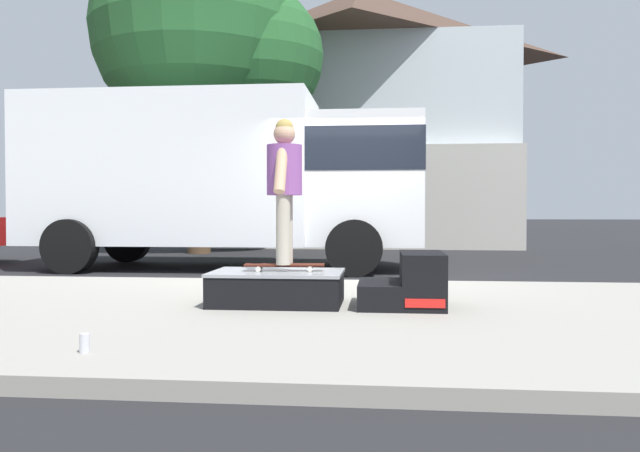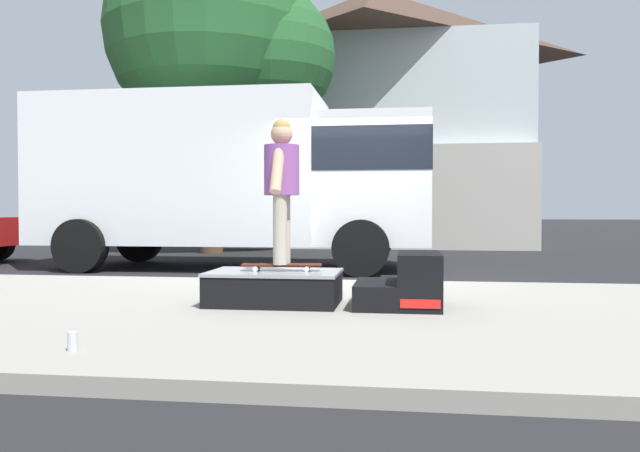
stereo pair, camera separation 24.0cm
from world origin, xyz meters
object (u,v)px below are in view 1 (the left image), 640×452
skate_box (277,286)px  skater_kid (284,179)px  soda_can (85,343)px  street_tree_main (210,38)px  box_truck (228,174)px  skateboard (285,265)px  kicker_ramp (409,284)px

skate_box → skater_kid: bearing=15.4°
soda_can → skater_kid: bearing=66.6°
skate_box → street_tree_main: 10.52m
skater_kid → soda_can: (-0.95, -2.20, -1.17)m
soda_can → box_truck: bearing=96.8°
skate_box → soda_can: (-0.89, -2.18, -0.11)m
skateboard → soda_can: (-0.95, -2.20, -0.32)m
soda_can → box_truck: 7.34m
soda_can → street_tree_main: (-2.24, 10.94, 5.02)m
box_truck → skater_kid: bearing=-69.8°
skate_box → skater_kid: 1.05m
soda_can → box_truck: size_ratio=0.02×
box_truck → street_tree_main: bearing=109.9°
street_tree_main → soda_can: bearing=-78.5°
skateboard → street_tree_main: street_tree_main is taller
box_truck → skateboard: bearing=-69.8°
box_truck → street_tree_main: 5.36m
skate_box → soda_can: size_ratio=10.13×
skate_box → kicker_ramp: (1.27, -0.00, 0.04)m
kicker_ramp → street_tree_main: (-4.40, 8.76, 4.87)m
box_truck → soda_can: bearing=-83.2°
skateboard → box_truck: (-1.81, 4.93, 1.20)m
skater_kid → box_truck: 5.26m
soda_can → street_tree_main: street_tree_main is taller
skateboard → soda_can: size_ratio=6.32×
skater_kid → soda_can: size_ratio=11.26×
kicker_ramp → street_tree_main: 10.95m
kicker_ramp → street_tree_main: bearing=116.6°
kicker_ramp → box_truck: (-3.02, 4.95, 1.37)m
skateboard → box_truck: 5.38m
skate_box → box_truck: 5.43m
soda_can → skate_box: bearing=67.9°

